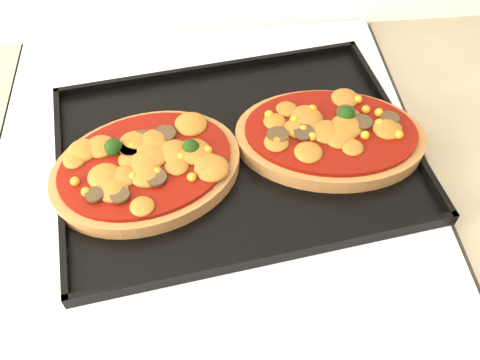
{
  "coord_description": "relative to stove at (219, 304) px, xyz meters",
  "views": [
    {
      "loc": [
        -0.01,
        1.22,
        1.47
      ],
      "look_at": [
        0.03,
        1.65,
        0.92
      ],
      "focal_mm": 40.0,
      "sensor_mm": 36.0,
      "label": 1
    }
  ],
  "objects": [
    {
      "name": "stove",
      "position": [
        0.0,
        0.0,
        0.0
      ],
      "size": [
        0.6,
        0.6,
        0.91
      ],
      "primitive_type": "cube",
      "color": "white",
      "rests_on": "floor"
    },
    {
      "name": "baking_tray",
      "position": [
        0.04,
        0.0,
        0.47
      ],
      "size": [
        0.52,
        0.41,
        0.02
      ],
      "primitive_type": "cube",
      "rotation": [
        0.0,
        0.0,
        0.14
      ],
      "color": "black",
      "rests_on": "stove"
    },
    {
      "name": "pizza_left",
      "position": [
        -0.08,
        -0.03,
        0.48
      ],
      "size": [
        0.29,
        0.25,
        0.04
      ],
      "primitive_type": null,
      "rotation": [
        0.0,
        0.0,
        0.29
      ],
      "color": "#A66939",
      "rests_on": "baking_tray"
    },
    {
      "name": "pizza_right",
      "position": [
        0.17,
        0.0,
        0.48
      ],
      "size": [
        0.28,
        0.21,
        0.04
      ],
      "primitive_type": null,
      "rotation": [
        0.0,
        0.0,
        -0.15
      ],
      "color": "#A66939",
      "rests_on": "baking_tray"
    }
  ]
}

